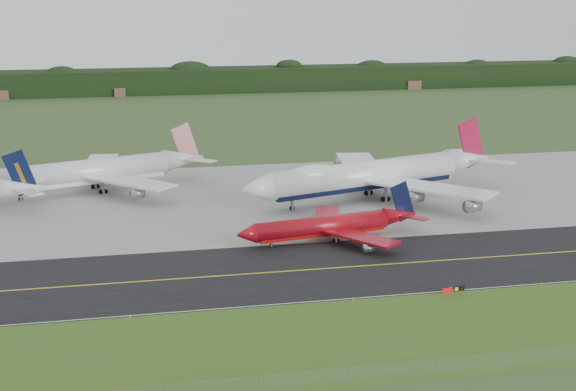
{
  "coord_description": "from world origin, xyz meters",
  "views": [
    {
      "loc": [
        -33.4,
        -140.79,
        49.84
      ],
      "look_at": [
        0.2,
        22.0,
        7.68
      ],
      "focal_mm": 50.0,
      "sensor_mm": 36.0,
      "label": 1
    }
  ],
  "objects_px": {
    "jet_ba_747": "(372,174)",
    "jet_red_737": "(331,225)",
    "taxiway_sign": "(453,289)",
    "jet_star_tail": "(97,171)"
  },
  "relations": [
    {
      "from": "jet_star_tail",
      "to": "jet_red_737",
      "type": "bearing_deg",
      "value": -47.33
    },
    {
      "from": "jet_ba_747",
      "to": "jet_red_737",
      "type": "relative_size",
      "value": 1.77
    },
    {
      "from": "jet_star_tail",
      "to": "taxiway_sign",
      "type": "xyz_separation_m",
      "value": [
        60.64,
        -87.62,
        -4.24
      ]
    },
    {
      "from": "jet_ba_747",
      "to": "jet_red_737",
      "type": "bearing_deg",
      "value": -121.06
    },
    {
      "from": "taxiway_sign",
      "to": "jet_red_737",
      "type": "bearing_deg",
      "value": 109.16
    },
    {
      "from": "jet_ba_747",
      "to": "taxiway_sign",
      "type": "relative_size",
      "value": 16.26
    },
    {
      "from": "jet_ba_747",
      "to": "taxiway_sign",
      "type": "bearing_deg",
      "value": -95.38
    },
    {
      "from": "jet_red_737",
      "to": "jet_star_tail",
      "type": "distance_m",
      "value": 71.53
    },
    {
      "from": "jet_star_tail",
      "to": "taxiway_sign",
      "type": "height_order",
      "value": "jet_star_tail"
    },
    {
      "from": "jet_ba_747",
      "to": "taxiway_sign",
      "type": "height_order",
      "value": "jet_ba_747"
    }
  ]
}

